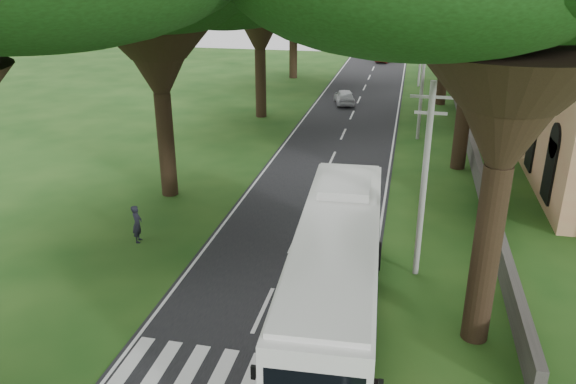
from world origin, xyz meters
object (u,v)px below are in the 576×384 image
(pedestrian, at_px, (137,224))
(distant_car_a, at_px, (344,97))
(pole_near, at_px, (424,179))
(pole_far, at_px, (422,46))
(coach_bus, at_px, (337,271))
(pole_mid, at_px, (422,82))
(distant_car_c, at_px, (385,57))

(pedestrian, bearing_deg, distant_car_a, -24.33)
(pole_near, bearing_deg, pole_far, 90.00)
(pole_near, height_order, coach_bus, pole_near)
(pole_mid, height_order, pedestrian, pole_mid)
(pole_far, bearing_deg, pedestrian, -107.52)
(distant_car_c, bearing_deg, pedestrian, 98.63)
(pole_far, bearing_deg, distant_car_c, 105.75)
(distant_car_a, bearing_deg, pole_mid, 110.21)
(distant_car_c, relative_size, pedestrian, 2.34)
(pole_near, height_order, distant_car_a, pole_near)
(distant_car_c, bearing_deg, pole_near, 111.51)
(distant_car_a, xyz_separation_m, pedestrian, (-5.90, -29.76, 0.18))
(distant_car_c, distance_m, pedestrian, 56.10)
(distant_car_c, bearing_deg, coach_bus, 108.52)
(pole_near, xyz_separation_m, pole_far, (0.00, 40.00, 0.00))
(distant_car_c, bearing_deg, distant_car_a, 102.01)
(coach_bus, height_order, distant_car_c, coach_bus)
(distant_car_a, distance_m, pedestrian, 30.34)
(pole_near, bearing_deg, pedestrian, 179.01)
(pole_near, distance_m, pedestrian, 12.98)
(pedestrian, bearing_deg, coach_bus, -127.25)
(pole_mid, xyz_separation_m, distant_car_c, (-4.44, 35.73, -3.54))
(pole_mid, relative_size, distant_car_a, 1.97)
(pole_far, bearing_deg, pole_near, -90.00)
(pole_near, relative_size, pole_far, 1.00)
(coach_bus, distance_m, distant_car_c, 59.92)
(pole_near, bearing_deg, pole_mid, 90.00)
(pole_far, height_order, pedestrian, pole_far)
(pole_far, distance_m, coach_bus, 44.29)
(coach_bus, bearing_deg, distant_car_c, 88.59)
(pole_mid, xyz_separation_m, pole_far, (0.00, 20.00, 0.00))
(pole_mid, bearing_deg, coach_bus, -96.62)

